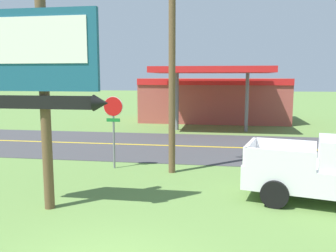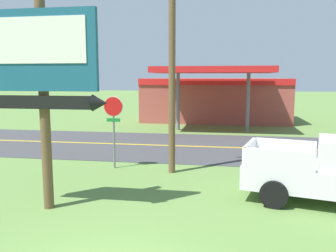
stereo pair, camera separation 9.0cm
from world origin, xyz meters
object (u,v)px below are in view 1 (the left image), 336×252
Objects in this scene: utility_pole at (172,50)px; motel_sign at (43,70)px; stop_sign at (113,119)px; gas_station at (214,98)px.

motel_sign is at bearing -122.43° from utility_pole.
motel_sign is 5.09m from stop_sign.
motel_sign is 0.48× the size of gas_station.
utility_pole is at bearing -93.82° from gas_station.
gas_station is (3.96, 21.27, -1.97)m from motel_sign.
utility_pole reaches higher than motel_sign.
utility_pole is at bearing -5.89° from stop_sign.
stop_sign is 0.25× the size of gas_station.
stop_sign is at bearing 174.11° from utility_pole.
gas_station is at bearing 77.89° from stop_sign.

